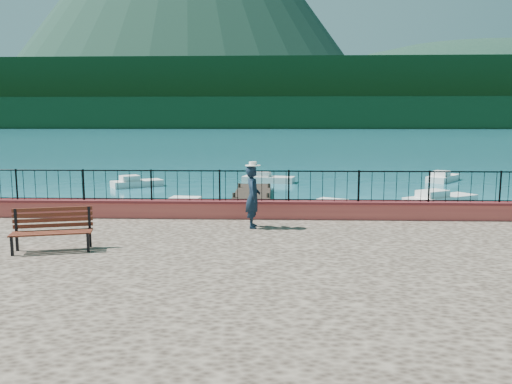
# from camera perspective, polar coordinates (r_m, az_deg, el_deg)

# --- Properties ---
(ground) EXTENTS (2000.00, 2000.00, 0.00)m
(ground) POSITION_cam_1_polar(r_m,az_deg,el_deg) (12.76, 5.51, -11.59)
(ground) COLOR #19596B
(ground) RESTS_ON ground
(parapet) EXTENTS (28.00, 0.46, 0.58)m
(parapet) POSITION_cam_1_polar(r_m,az_deg,el_deg) (15.96, 4.82, -2.05)
(parapet) COLOR #C85248
(parapet) RESTS_ON promenade
(railing) EXTENTS (27.00, 0.05, 0.95)m
(railing) POSITION_cam_1_polar(r_m,az_deg,el_deg) (15.85, 4.85, 0.68)
(railing) COLOR black
(railing) RESTS_ON parapet
(dock) EXTENTS (2.00, 16.00, 0.30)m
(dock) POSITION_cam_1_polar(r_m,az_deg,el_deg) (24.38, -0.82, -1.69)
(dock) COLOR #2D231C
(dock) RESTS_ON ground
(far_forest) EXTENTS (900.00, 60.00, 18.00)m
(far_forest) POSITION_cam_1_polar(r_m,az_deg,el_deg) (312.03, 2.31, 8.94)
(far_forest) COLOR black
(far_forest) RESTS_ON ground
(foothills) EXTENTS (900.00, 120.00, 44.00)m
(foothills) POSITION_cam_1_polar(r_m,az_deg,el_deg) (372.42, 2.30, 10.80)
(foothills) COLOR black
(foothills) RESTS_ON ground
(companion_hill) EXTENTS (448.00, 384.00, 180.00)m
(companion_hill) POSITION_cam_1_polar(r_m,az_deg,el_deg) (613.13, 23.44, 7.02)
(companion_hill) COLOR #142D23
(companion_hill) RESTS_ON ground
(park_bench) EXTENTS (1.93, 1.04, 1.02)m
(park_bench) POSITION_cam_1_polar(r_m,az_deg,el_deg) (12.95, -22.24, -4.94)
(park_bench) COLOR black
(park_bench) RESTS_ON promenade
(person) EXTENTS (0.46, 0.68, 1.82)m
(person) POSITION_cam_1_polar(r_m,az_deg,el_deg) (14.50, -0.36, -0.57)
(person) COLOR black
(person) RESTS_ON promenade
(hat) EXTENTS (0.44, 0.44, 0.12)m
(hat) POSITION_cam_1_polar(r_m,az_deg,el_deg) (14.39, -0.36, 3.25)
(hat) COLOR white
(hat) RESTS_ON person
(boat_0) EXTENTS (4.04, 1.78, 0.80)m
(boat_0) POSITION_cam_1_polar(r_m,az_deg,el_deg) (23.38, -6.75, -1.55)
(boat_0) COLOR white
(boat_0) RESTS_ON ground
(boat_1) EXTENTS (3.90, 3.02, 0.80)m
(boat_1) POSITION_cam_1_polar(r_m,az_deg,el_deg) (22.70, 9.91, -1.91)
(boat_1) COLOR silver
(boat_1) RESTS_ON ground
(boat_2) EXTENTS (4.32, 3.36, 0.80)m
(boat_2) POSITION_cam_1_polar(r_m,az_deg,el_deg) (27.74, 20.38, -0.49)
(boat_2) COLOR silver
(boat_2) RESTS_ON ground
(boat_3) EXTENTS (3.43, 2.85, 0.80)m
(boat_3) POSITION_cam_1_polar(r_m,az_deg,el_deg) (33.85, -13.44, 1.26)
(boat_3) COLOR silver
(boat_3) RESTS_ON ground
(boat_4) EXTENTS (3.80, 2.01, 0.80)m
(boat_4) POSITION_cam_1_polar(r_m,az_deg,el_deg) (35.27, 1.43, 1.75)
(boat_4) COLOR silver
(boat_4) RESTS_ON ground
(boat_5) EXTENTS (3.17, 3.63, 0.80)m
(boat_5) POSITION_cam_1_polar(r_m,az_deg,el_deg) (38.46, 20.61, 1.76)
(boat_5) COLOR white
(boat_5) RESTS_ON ground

